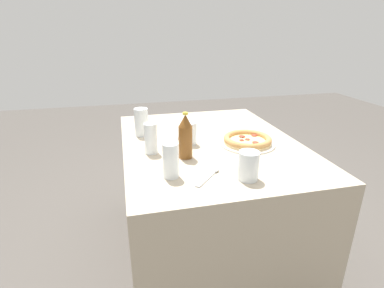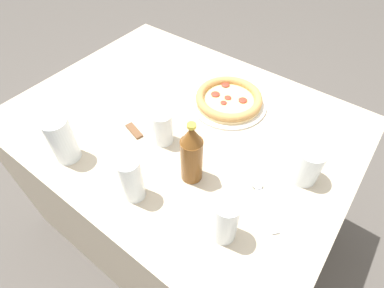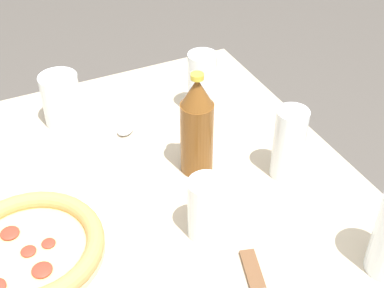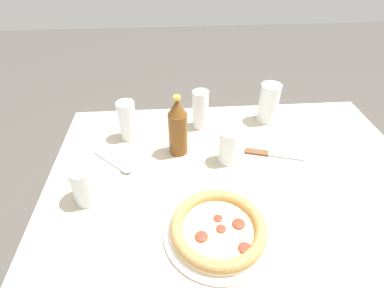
% 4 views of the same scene
% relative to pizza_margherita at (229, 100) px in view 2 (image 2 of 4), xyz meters
% --- Properties ---
extents(ground_plane, '(8.00, 8.00, 0.00)m').
position_rel_pizza_margherita_xyz_m(ground_plane, '(-0.09, -0.18, -0.74)').
color(ground_plane, '#4C4742').
extents(table, '(1.19, 0.92, 0.72)m').
position_rel_pizza_margherita_xyz_m(table, '(-0.09, -0.18, -0.38)').
color(table, '#B7A88E').
rests_on(table, ground_plane).
extents(pizza_margherita, '(0.29, 0.29, 0.04)m').
position_rel_pizza_margherita_xyz_m(pizza_margherita, '(0.00, 0.00, 0.00)').
color(pizza_margherita, silver).
rests_on(pizza_margherita, table).
extents(glass_lemonade, '(0.06, 0.06, 0.15)m').
position_rel_pizza_margherita_xyz_m(glass_lemonade, '(0.27, -0.45, 0.05)').
color(glass_lemonade, white).
rests_on(glass_lemonade, table).
extents(glass_iced_tea, '(0.06, 0.06, 0.15)m').
position_rel_pizza_margherita_xyz_m(glass_iced_tea, '(-0.00, -0.50, 0.05)').
color(glass_iced_tea, white).
rests_on(glass_iced_tea, table).
extents(glass_mango_juice, '(0.08, 0.08, 0.12)m').
position_rel_pizza_margherita_xyz_m(glass_mango_juice, '(0.36, -0.15, 0.03)').
color(glass_mango_juice, white).
rests_on(glass_mango_juice, table).
extents(glass_orange_juice, '(0.06, 0.06, 0.12)m').
position_rel_pizza_margherita_xyz_m(glass_orange_juice, '(-0.07, -0.29, 0.04)').
color(glass_orange_juice, white).
rests_on(glass_orange_juice, table).
extents(glass_red_wine, '(0.08, 0.08, 0.16)m').
position_rel_pizza_margherita_xyz_m(glass_red_wine, '(-0.27, -0.52, 0.05)').
color(glass_red_wine, white).
rests_on(glass_red_wine, table).
extents(beer_bottle, '(0.06, 0.06, 0.22)m').
position_rel_pizza_margherita_xyz_m(beer_bottle, '(0.09, -0.35, 0.08)').
color(beer_bottle, brown).
rests_on(beer_bottle, table).
extents(knife, '(0.20, 0.08, 0.01)m').
position_rel_pizza_margherita_xyz_m(knife, '(-0.23, -0.30, -0.02)').
color(knife, brown).
rests_on(knife, table).
extents(spoon, '(0.15, 0.14, 0.02)m').
position_rel_pizza_margherita_xyz_m(spoon, '(0.29, -0.29, -0.02)').
color(spoon, silver).
rests_on(spoon, table).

